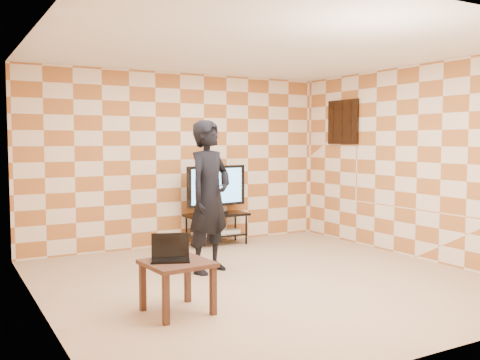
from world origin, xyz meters
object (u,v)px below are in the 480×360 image
side_table (177,270)px  person (210,197)px  tv_stand (217,222)px  tv (216,187)px

side_table → person: (0.98, 1.29, 0.54)m
tv_stand → person: person is taller
tv → tv_stand: bearing=83.6°
person → tv: bearing=34.7°
side_table → tv: bearing=56.7°
side_table → tv_stand: bearing=56.7°
person → tv_stand: bearing=34.7°
tv_stand → side_table: same height
tv_stand → tv: (-0.00, -0.00, 0.55)m
tv → side_table: tv is taller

